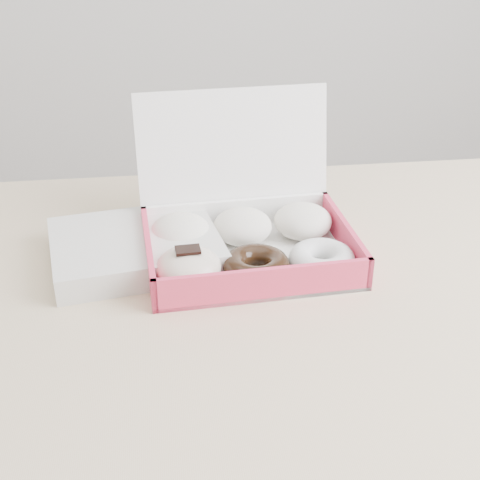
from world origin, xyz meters
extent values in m
cube|color=#CCB086|center=(0.00, 0.00, 0.73)|extent=(1.20, 0.80, 0.04)
cube|color=white|center=(-0.09, 0.07, 0.75)|extent=(0.30, 0.23, 0.01)
cube|color=#DF3757|center=(-0.08, -0.03, 0.77)|extent=(0.29, 0.02, 0.05)
cube|color=white|center=(-0.09, 0.17, 0.77)|extent=(0.29, 0.02, 0.05)
cube|color=#DF3757|center=(-0.23, 0.06, 0.77)|extent=(0.02, 0.21, 0.05)
cube|color=#DF3757|center=(0.05, 0.08, 0.77)|extent=(0.02, 0.21, 0.05)
cube|color=white|center=(-0.09, 0.20, 0.86)|extent=(0.29, 0.06, 0.21)
ellipsoid|color=white|center=(-0.18, 0.12, 0.78)|extent=(0.09, 0.09, 0.05)
ellipsoid|color=white|center=(-0.09, 0.12, 0.78)|extent=(0.09, 0.09, 0.05)
ellipsoid|color=white|center=(0.00, 0.13, 0.78)|extent=(0.09, 0.09, 0.05)
ellipsoid|color=beige|center=(-0.17, 0.02, 0.78)|extent=(0.09, 0.09, 0.05)
cube|color=black|center=(-0.17, 0.02, 0.81)|extent=(0.03, 0.02, 0.00)
torus|color=black|center=(-0.08, 0.02, 0.77)|extent=(0.10, 0.10, 0.03)
torus|color=white|center=(0.01, 0.03, 0.77)|extent=(0.10, 0.10, 0.03)
cube|color=silver|center=(-0.25, 0.10, 0.77)|extent=(0.26, 0.22, 0.04)
camera|label=1|loc=(-0.20, -0.74, 1.24)|focal=50.00mm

